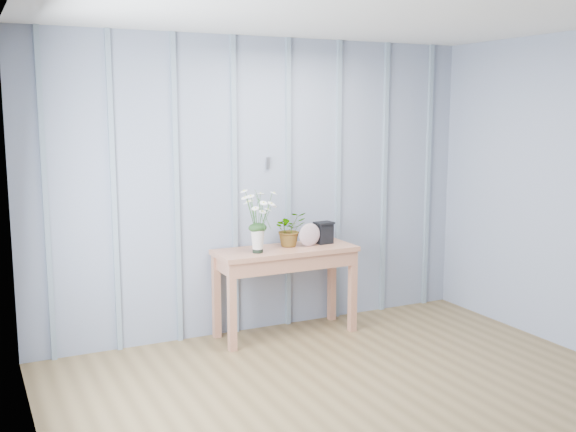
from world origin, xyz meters
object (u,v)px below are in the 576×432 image
felt_disc_vessel (310,235)px  carved_box (324,232)px  sideboard (285,261)px  daisy_vase (258,212)px

felt_disc_vessel → carved_box: (0.17, 0.05, -0.00)m
sideboard → carved_box: size_ratio=6.34×
felt_disc_vessel → carved_box: bearing=17.3°
felt_disc_vessel → daisy_vase: bearing=-174.4°
sideboard → felt_disc_vessel: size_ratio=6.06×
daisy_vase → felt_disc_vessel: size_ratio=2.69×
felt_disc_vessel → carved_box: felt_disc_vessel is taller
daisy_vase → carved_box: size_ratio=2.81×
felt_disc_vessel → carved_box: size_ratio=1.04×
felt_disc_vessel → carved_box: 0.18m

